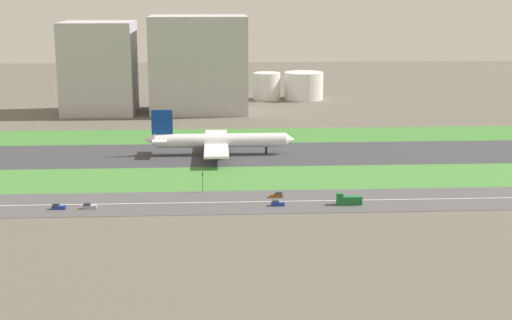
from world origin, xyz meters
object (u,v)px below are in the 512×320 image
object	(u,v)px
hangar_building	(199,64)
terminal_building	(99,68)
fuel_tank_centre	(267,86)
traffic_light	(203,181)
car_0	(89,206)
car_3	(58,207)
car_2	(277,203)
fuel_tank_east	(304,86)
airliner	(217,141)
fuel_tank_west	(218,90)
car_1	(277,195)
truck_1	(348,200)

from	to	relation	value
hangar_building	terminal_building	bearing A→B (deg)	180.00
fuel_tank_centre	traffic_light	bearing A→B (deg)	-99.77
car_0	hangar_building	world-z (taller)	hangar_building
car_0	hangar_building	bearing A→B (deg)	-99.61
car_3	hangar_building	bearing A→B (deg)	-102.49
car_2	fuel_tank_east	distance (m)	239.94
airliner	hangar_building	world-z (taller)	hangar_building
hangar_building	fuel_tank_centre	world-z (taller)	hangar_building
car_3	fuel_tank_centre	distance (m)	251.77
terminal_building	fuel_tank_west	bearing A→B (deg)	33.79
car_1	hangar_building	bearing A→B (deg)	99.39
car_2	fuel_tank_east	xyz separation A→B (m)	(36.64, 237.00, 7.79)
car_2	car_1	bearing A→B (deg)	-94.42
car_2	terminal_building	size ratio (longest dim) A/B	0.09
terminal_building	hangar_building	distance (m)	56.72
truck_1	fuel_tank_west	distance (m)	240.84
car_1	traffic_light	size ratio (longest dim) A/B	0.61
car_2	fuel_tank_east	size ratio (longest dim) A/B	0.18
fuel_tank_west	fuel_tank_east	xyz separation A→B (m)	(55.40, 0.00, 2.18)
airliner	fuel_tank_east	distance (m)	168.68
hangar_building	car_1	bearing A→B (deg)	-80.61
truck_1	terminal_building	bearing A→B (deg)	-60.23
terminal_building	hangar_building	xyz separation A→B (m)	(56.70, 0.00, 1.61)
car_0	traffic_light	world-z (taller)	traffic_light
airliner	fuel_tank_centre	xyz separation A→B (m)	(32.43, 159.00, 2.39)
car_1	car_3	size ratio (longest dim) A/B	1.00
terminal_building	fuel_tank_west	distance (m)	83.18
terminal_building	fuel_tank_centre	distance (m)	109.92
truck_1	fuel_tank_west	xyz separation A→B (m)	(-42.58, 237.00, 4.85)
car_1	car_0	bearing A→B (deg)	-170.92
car_0	fuel_tank_west	bearing A→B (deg)	-100.30
car_1	traffic_light	world-z (taller)	traffic_light
car_2	traffic_light	bearing A→B (deg)	-35.82
traffic_light	fuel_tank_east	size ratio (longest dim) A/B	0.29
car_2	truck_1	size ratio (longest dim) A/B	0.52
terminal_building	hangar_building	world-z (taller)	hangar_building
car_3	fuel_tank_west	xyz separation A→B (m)	(53.06, 237.00, 5.60)
traffic_light	hangar_building	xyz separation A→B (m)	(-4.38, 174.01, 23.14)
hangar_building	fuel_tank_east	xyz separation A→B (m)	(65.95, 45.00, -18.73)
car_2	fuel_tank_west	xyz separation A→B (m)	(-18.77, 237.00, 5.60)
fuel_tank_west	airliner	bearing A→B (deg)	-90.31
hangar_building	fuel_tank_west	distance (m)	50.73
fuel_tank_west	car_0	bearing A→B (deg)	-100.30
traffic_light	hangar_building	bearing A→B (deg)	91.44
car_3	hangar_building	xyz separation A→B (m)	(42.52, 192.00, 26.51)
terminal_building	fuel_tank_centre	xyz separation A→B (m)	(98.80, 45.00, -17.21)
truck_1	terminal_building	xyz separation A→B (m)	(-109.82, 192.00, 24.16)
airliner	fuel_tank_centre	world-z (taller)	airliner
airliner	hangar_building	distance (m)	116.36
car_0	terminal_building	bearing A→B (deg)	-82.82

